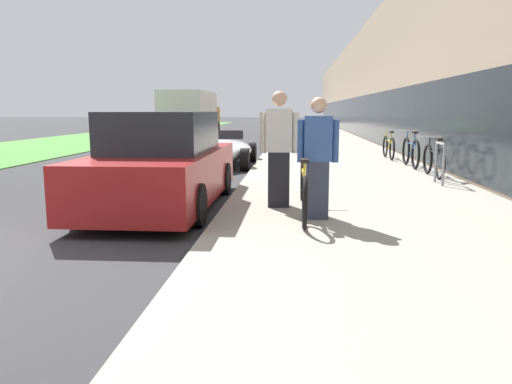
% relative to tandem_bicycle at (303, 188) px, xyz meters
% --- Properties ---
extents(sidewalk_slab, '(4.69, 70.00, 0.10)m').
position_rel_tandem_bicycle_xyz_m(sidewalk_slab, '(1.11, 18.15, -0.42)').
color(sidewalk_slab, gray).
rests_on(sidewalk_slab, ground).
extents(storefront_facade, '(10.01, 70.00, 6.10)m').
position_rel_tandem_bicycle_xyz_m(storefront_facade, '(8.49, 26.15, 2.57)').
color(storefront_facade, gray).
rests_on(storefront_facade, ground).
extents(lawn_strip, '(6.49, 70.00, 0.03)m').
position_rel_tandem_bicycle_xyz_m(lawn_strip, '(-11.25, 22.15, -0.46)').
color(lawn_strip, '#478438').
rests_on(lawn_strip, ground).
extents(tandem_bicycle, '(0.52, 2.72, 0.86)m').
position_rel_tandem_bicycle_xyz_m(tandem_bicycle, '(0.00, 0.00, 0.00)').
color(tandem_bicycle, black).
rests_on(tandem_bicycle, sidewalk_slab).
extents(person_rider, '(0.56, 0.22, 1.65)m').
position_rel_tandem_bicycle_xyz_m(person_rider, '(0.18, -0.35, 0.46)').
color(person_rider, '#33384C').
rests_on(person_rider, sidewalk_slab).
extents(person_bystander, '(0.60, 0.24, 1.77)m').
position_rel_tandem_bicycle_xyz_m(person_bystander, '(-0.37, 0.46, 0.52)').
color(person_bystander, black).
rests_on(person_bystander, sidewalk_slab).
extents(bike_rack_hoop, '(0.05, 0.60, 0.84)m').
position_rel_tandem_bicycle_xyz_m(bike_rack_hoop, '(2.79, 3.12, 0.14)').
color(bike_rack_hoop, gray).
rests_on(bike_rack_hoop, sidewalk_slab).
extents(cruiser_bike_nearest, '(0.52, 1.70, 0.89)m').
position_rel_tandem_bicycle_xyz_m(cruiser_bike_nearest, '(2.98, 4.25, 0.01)').
color(cruiser_bike_nearest, black).
rests_on(cruiser_bike_nearest, sidewalk_slab).
extents(cruiser_bike_middle, '(0.52, 1.85, 0.95)m').
position_rel_tandem_bicycle_xyz_m(cruiser_bike_middle, '(2.92, 6.21, 0.03)').
color(cruiser_bike_middle, black).
rests_on(cruiser_bike_middle, sidewalk_slab).
extents(cruiser_bike_farthest, '(0.52, 1.80, 0.86)m').
position_rel_tandem_bicycle_xyz_m(cruiser_bike_farthest, '(2.76, 8.49, -0.00)').
color(cruiser_bike_farthest, black).
rests_on(cruiser_bike_farthest, sidewalk_slab).
extents(parked_sedan_curbside, '(1.81, 4.48, 1.56)m').
position_rel_tandem_bicycle_xyz_m(parked_sedan_curbside, '(-2.27, 0.79, 0.23)').
color(parked_sedan_curbside, maroon).
rests_on(parked_sedan_curbside, ground).
extents(vintage_roadster_curbside, '(1.91, 4.06, 1.00)m').
position_rel_tandem_bicycle_xyz_m(vintage_roadster_curbside, '(-2.27, 7.00, -0.04)').
color(vintage_roadster_curbside, white).
rests_on(vintage_roadster_curbside, ground).
extents(moving_truck, '(2.48, 7.59, 2.64)m').
position_rel_tandem_bicycle_xyz_m(moving_truck, '(-6.27, 22.33, 0.88)').
color(moving_truck, orange).
rests_on(moving_truck, ground).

